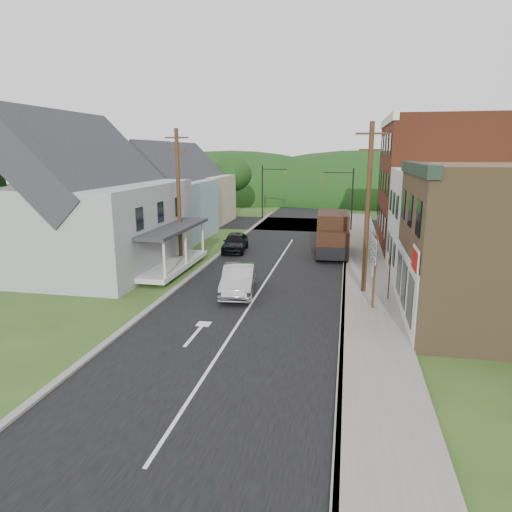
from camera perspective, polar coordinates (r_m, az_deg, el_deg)
The scene contains 25 objects.
ground at distance 22.64m, azimuth -0.90°, elevation -6.46°, with size 120.00×120.00×0.00m, color #2D4719.
road at distance 32.09m, azimuth 2.87°, elevation -0.64°, with size 9.00×90.00×0.02m, color black.
cross_road at distance 48.67m, azimuth 5.84°, elevation 3.97°, with size 60.00×9.00×0.02m, color black.
sidewalk_right at distance 29.84m, azimuth 13.58°, elevation -1.88°, with size 2.80×55.00×0.15m, color slate.
curb_right at distance 29.81m, azimuth 10.99°, elevation -1.77°, with size 0.20×55.00×0.15m, color slate.
curb_left at distance 31.20m, azimuth -6.15°, elevation -0.98°, with size 0.30×55.00×0.12m, color slate.
storefront_tan at distance 22.31m, azimuth 28.76°, elevation 0.95°, with size 8.00×8.00×7.00m, color brown.
storefront_white at distance 29.48m, azimuth 24.49°, elevation 3.44°, with size 8.00×7.00×6.50m, color silver.
storefront_red at distance 38.55m, azimuth 21.63°, elevation 8.28°, with size 8.00×12.00×10.00m, color maroon.
house_gray at distance 31.72m, azimuth -20.30°, elevation 6.19°, with size 10.20×12.24×8.35m.
house_blue at distance 41.11m, azimuth -11.04°, elevation 7.35°, with size 7.14×8.16×7.28m.
house_cream at distance 49.68m, azimuth -7.64°, elevation 8.39°, with size 7.14×8.16×7.28m.
utility_pole_right at distance 24.56m, azimuth 13.79°, elevation 5.87°, with size 1.60×0.26×9.00m.
utility_pole_left at distance 31.04m, azimuth -9.65°, elevation 7.46°, with size 1.60×0.26×9.00m.
traffic_signal_right at distance 44.53m, azimuth 11.07°, elevation 7.84°, with size 2.87×0.20×6.00m.
traffic_signal_left at distance 52.26m, azimuth 1.56°, elevation 8.79°, with size 2.87×0.20×6.00m.
tree_left_b at distance 39.38m, azimuth -22.10°, elevation 8.15°, with size 4.80×4.80×6.94m.
tree_left_c at distance 47.19m, azimuth -18.93°, elevation 10.32°, with size 5.80×5.80×8.41m.
tree_left_d at distance 54.64m, azimuth -3.10°, elevation 10.14°, with size 4.80×4.80×6.94m.
forested_ridge at distance 76.38m, azimuth 7.91°, elevation 7.14°, with size 90.00×30.00×16.00m, color black.
silver_sedan at distance 24.57m, azimuth -2.18°, elevation -3.00°, with size 1.64×4.70×1.55m, color #AEADB2.
dark_sedan at distance 35.07m, azimuth -2.62°, elevation 1.73°, with size 1.69×4.21×1.43m, color black.
delivery_van at distance 33.94m, azimuth 9.56°, elevation 2.68°, with size 2.52×5.69×3.13m.
route_sign_cluster at distance 22.30m, azimuth 14.54°, elevation -0.62°, with size 0.24×2.03×3.55m.
warning_sign at distance 24.04m, azimuth 16.32°, elevation -1.72°, with size 0.17×0.64×2.35m.
Camera 1 is at (4.53, -20.87, 7.51)m, focal length 32.00 mm.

